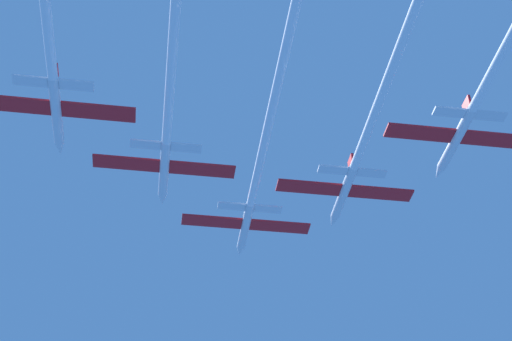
{
  "coord_description": "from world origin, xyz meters",
  "views": [
    {
      "loc": [
        -8.59,
        -76.44,
        -50.76
      ],
      "look_at": [
        0.28,
        -11.64,
        -0.02
      ],
      "focal_mm": 53.91,
      "sensor_mm": 36.0,
      "label": 1
    }
  ],
  "objects_px": {
    "jet_lead": "(263,147)",
    "jet_left_wing": "(170,84)",
    "jet_right_wing": "(374,114)",
    "jet_right_outer": "(509,39)"
  },
  "relations": [
    {
      "from": "jet_right_wing",
      "to": "jet_left_wing",
      "type": "bearing_deg",
      "value": -177.84
    },
    {
      "from": "jet_left_wing",
      "to": "jet_right_wing",
      "type": "xyz_separation_m",
      "value": [
        20.03,
        0.76,
        -0.63
      ]
    },
    {
      "from": "jet_lead",
      "to": "jet_right_wing",
      "type": "distance_m",
      "value": 12.26
    },
    {
      "from": "jet_lead",
      "to": "jet_left_wing",
      "type": "xyz_separation_m",
      "value": [
        -10.08,
        -7.9,
        0.1
      ]
    },
    {
      "from": "jet_right_wing",
      "to": "jet_right_outer",
      "type": "xyz_separation_m",
      "value": [
        9.73,
        -10.36,
        0.84
      ]
    },
    {
      "from": "jet_left_wing",
      "to": "jet_right_wing",
      "type": "height_order",
      "value": "jet_left_wing"
    },
    {
      "from": "jet_right_wing",
      "to": "jet_right_outer",
      "type": "relative_size",
      "value": 0.97
    },
    {
      "from": "jet_lead",
      "to": "jet_left_wing",
      "type": "height_order",
      "value": "jet_left_wing"
    },
    {
      "from": "jet_lead",
      "to": "jet_right_outer",
      "type": "bearing_deg",
      "value": -41.66
    },
    {
      "from": "jet_lead",
      "to": "jet_left_wing",
      "type": "distance_m",
      "value": 12.81
    }
  ]
}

